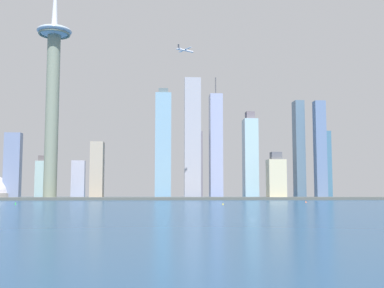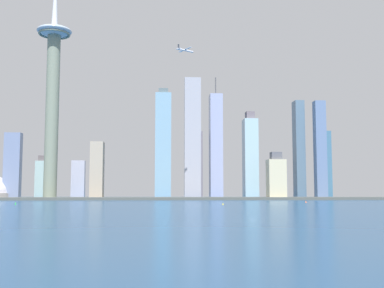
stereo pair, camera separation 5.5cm
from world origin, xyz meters
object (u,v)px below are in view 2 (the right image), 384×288
at_px(skyscraper_2, 276,178).
at_px(skyscraper_8, 42,179).
at_px(skyscraper_1, 250,157).
at_px(skyscraper_6, 196,164).
at_px(skyscraper_11, 277,179).
at_px(skyscraper_0, 324,165).
at_px(skyscraper_3, 193,138).
at_px(observation_tower, 53,81).
at_px(skyscraper_12, 216,146).
at_px(skyscraper_7, 78,180).
at_px(skyscraper_10, 13,166).
at_px(skyscraper_5, 163,145).
at_px(channel_buoy_2, 306,202).
at_px(skyscraper_4, 299,150).
at_px(channel_buoy_1, 15,203).
at_px(airplane, 185,50).
at_px(skyscraper_9, 97,171).
at_px(skyscraper_13, 320,150).
at_px(channel_buoy_0, 223,204).

distance_m(skyscraper_2, skyscraper_8, 330.61).
relative_size(skyscraper_1, skyscraper_6, 1.19).
relative_size(skyscraper_1, skyscraper_2, 2.04).
height_order(skyscraper_8, skyscraper_11, skyscraper_11).
distance_m(skyscraper_0, skyscraper_3, 201.72).
xyz_separation_m(observation_tower, skyscraper_3, (195.29, 31.55, -73.41)).
distance_m(skyscraper_0, skyscraper_2, 103.57).
xyz_separation_m(observation_tower, skyscraper_12, (232.08, 52.82, -83.40)).
height_order(skyscraper_1, skyscraper_2, skyscraper_1).
bearing_deg(skyscraper_2, skyscraper_7, 159.12).
bearing_deg(skyscraper_10, skyscraper_8, 45.35).
distance_m(skyscraper_0, skyscraper_11, 73.53).
relative_size(skyscraper_5, skyscraper_6, 1.46).
relative_size(skyscraper_0, skyscraper_5, 0.62).
distance_m(skyscraper_10, channel_buoy_2, 393.04).
relative_size(observation_tower, skyscraper_4, 2.30).
xyz_separation_m(skyscraper_11, channel_buoy_2, (-26.96, -226.71, -29.66)).
xyz_separation_m(skyscraper_3, skyscraper_8, (-215.17, 6.28, -60.05)).
xyz_separation_m(skyscraper_1, skyscraper_10, (-337.18, -52.31, -17.26)).
relative_size(skyscraper_2, channel_buoy_1, 24.34).
xyz_separation_m(skyscraper_4, airplane, (-177.64, -115.06, 114.60)).
height_order(skyscraper_0, skyscraper_3, skyscraper_3).
relative_size(observation_tower, channel_buoy_2, 186.41).
height_order(skyscraper_10, airplane, airplane).
distance_m(observation_tower, skyscraper_9, 137.49).
xyz_separation_m(skyscraper_11, channel_buoy_1, (-309.43, -288.45, -29.16)).
bearing_deg(channel_buoy_1, skyscraper_2, 35.93).
height_order(skyscraper_11, channel_buoy_2, skyscraper_11).
relative_size(skyscraper_10, skyscraper_13, 0.64).
xyz_separation_m(observation_tower, skyscraper_2, (306.50, -14.94, -132.83)).
relative_size(skyscraper_2, skyscraper_5, 0.40).
relative_size(skyscraper_3, skyscraper_13, 1.26).
relative_size(skyscraper_13, channel_buoy_2, 78.00).
bearing_deg(skyscraper_8, airplane, -29.81).
xyz_separation_m(skyscraper_6, skyscraper_9, (-144.85, -98.17, -14.70)).
xyz_separation_m(channel_buoy_0, channel_buoy_1, (-183.07, 17.90, 0.46)).
xyz_separation_m(observation_tower, skyscraper_10, (-51.82, 5.48, -116.78)).
bearing_deg(skyscraper_12, skyscraper_3, -149.96).
distance_m(observation_tower, skyscraper_10, 127.88).
relative_size(skyscraper_3, skyscraper_7, 3.02).
distance_m(skyscraper_7, skyscraper_11, 306.84).
relative_size(skyscraper_6, skyscraper_11, 1.68).
bearing_deg(observation_tower, skyscraper_3, 9.18).
height_order(skyscraper_3, skyscraper_12, skyscraper_12).
bearing_deg(skyscraper_9, skyscraper_11, 12.84).
height_order(skyscraper_3, channel_buoy_0, skyscraper_3).
bearing_deg(skyscraper_4, skyscraper_8, -179.73).
distance_m(skyscraper_1, skyscraper_13, 104.62).
bearing_deg(skyscraper_8, observation_tower, -62.28).
distance_m(skyscraper_5, skyscraper_10, 210.06).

